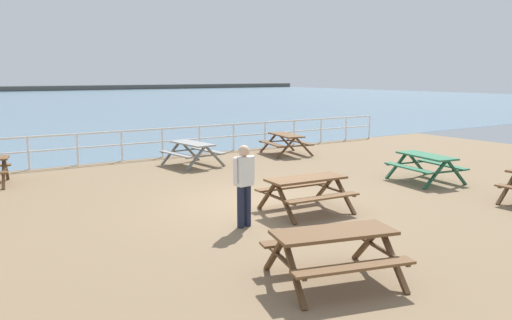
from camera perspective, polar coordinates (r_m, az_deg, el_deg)
ground_plane at (r=12.14m, az=0.69°, el=-5.35°), size 30.00×24.00×0.20m
seaward_railing at (r=18.80m, az=-12.63°, el=2.33°), size 23.07×0.07×1.08m
picnic_table_near_right at (r=15.23m, az=18.53°, el=-0.16°), size 1.78×2.01×0.80m
picnic_table_mid_centre at (r=11.34m, az=5.65°, el=-2.92°), size 1.91×1.66×0.80m
picnic_table_far_left at (r=19.45m, az=3.39°, el=2.33°), size 1.81×2.04×0.80m
picnic_table_far_right at (r=7.62m, az=8.70°, el=-9.23°), size 2.13×1.92×0.80m
picnic_table_corner at (r=17.14m, az=-7.14°, el=1.30°), size 1.71×1.95×0.80m
visitor at (r=10.07m, az=-1.36°, el=-2.33°), size 0.53×0.26×1.66m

